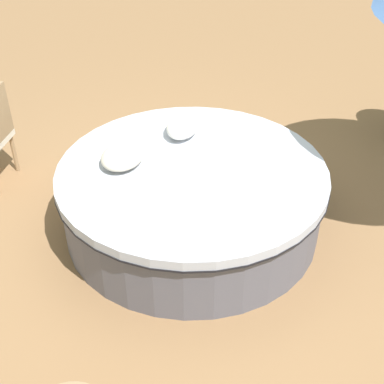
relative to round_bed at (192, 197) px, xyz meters
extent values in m
plane|color=olive|center=(0.00, 0.00, -0.31)|extent=(16.00, 16.00, 0.00)
cylinder|color=#595966|center=(0.00, 0.00, -0.05)|extent=(2.21, 2.21, 0.53)
cylinder|color=black|center=(0.00, 0.00, 0.21)|extent=(2.29, 2.29, 0.01)
cylinder|color=#B2B7C6|center=(0.00, 0.00, 0.25)|extent=(2.28, 2.28, 0.09)
ellipsoid|color=white|center=(0.55, 0.22, 0.39)|extent=(0.47, 0.29, 0.18)
ellipsoid|color=beige|center=(-0.07, 0.59, 0.37)|extent=(0.45, 0.35, 0.14)
cylinder|color=#997A56|center=(0.42, 1.98, -0.10)|extent=(0.04, 0.04, 0.42)
camera|label=1|loc=(-3.53, -0.90, 2.68)|focal=48.74mm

